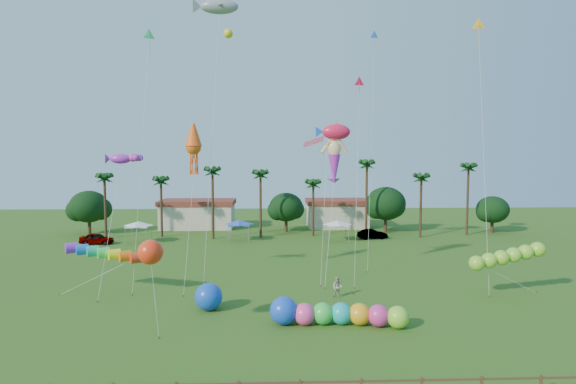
{
  "coord_description": "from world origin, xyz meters",
  "views": [
    {
      "loc": [
        -1.38,
        -27.07,
        11.68
      ],
      "look_at": [
        0.0,
        10.0,
        9.0
      ],
      "focal_mm": 28.0,
      "sensor_mm": 36.0,
      "label": 1
    }
  ],
  "objects_px": {
    "car_a": "(97,239)",
    "spectator_b": "(337,287)",
    "caterpillar_inflatable": "(333,314)",
    "car_b": "(372,234)",
    "blue_ball": "(209,297)"
  },
  "relations": [
    {
      "from": "car_b",
      "to": "caterpillar_inflatable",
      "type": "relative_size",
      "value": 0.44
    },
    {
      "from": "caterpillar_inflatable",
      "to": "blue_ball",
      "type": "distance_m",
      "value": 9.88
    },
    {
      "from": "car_a",
      "to": "blue_ball",
      "type": "relative_size",
      "value": 2.09
    },
    {
      "from": "car_a",
      "to": "car_b",
      "type": "height_order",
      "value": "car_a"
    },
    {
      "from": "car_a",
      "to": "caterpillar_inflatable",
      "type": "height_order",
      "value": "caterpillar_inflatable"
    },
    {
      "from": "spectator_b",
      "to": "blue_ball",
      "type": "bearing_deg",
      "value": -136.77
    },
    {
      "from": "caterpillar_inflatable",
      "to": "blue_ball",
      "type": "xyz_separation_m",
      "value": [
        -9.23,
        3.52,
        0.23
      ]
    },
    {
      "from": "spectator_b",
      "to": "blue_ball",
      "type": "height_order",
      "value": "blue_ball"
    },
    {
      "from": "caterpillar_inflatable",
      "to": "blue_ball",
      "type": "bearing_deg",
      "value": 165.67
    },
    {
      "from": "caterpillar_inflatable",
      "to": "blue_ball",
      "type": "relative_size",
      "value": 4.58
    },
    {
      "from": "spectator_b",
      "to": "caterpillar_inflatable",
      "type": "height_order",
      "value": "caterpillar_inflatable"
    },
    {
      "from": "car_a",
      "to": "spectator_b",
      "type": "xyz_separation_m",
      "value": [
        29.75,
        -25.16,
        0.13
      ]
    },
    {
      "from": "car_a",
      "to": "blue_ball",
      "type": "height_order",
      "value": "blue_ball"
    },
    {
      "from": "car_a",
      "to": "car_b",
      "type": "relative_size",
      "value": 1.04
    },
    {
      "from": "car_a",
      "to": "spectator_b",
      "type": "relative_size",
      "value": 2.52
    }
  ]
}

